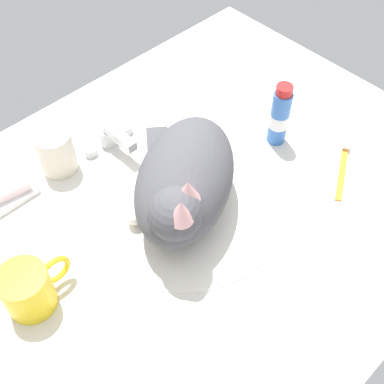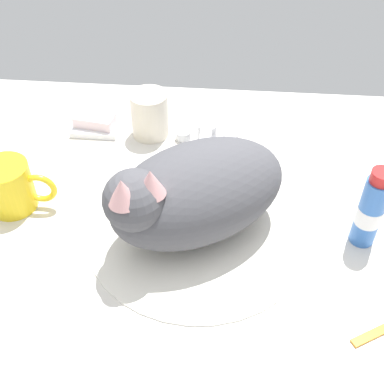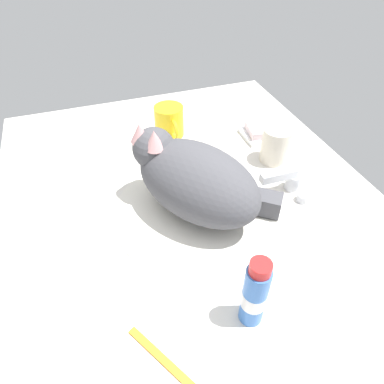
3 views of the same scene
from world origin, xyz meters
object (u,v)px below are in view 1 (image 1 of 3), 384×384
cat (183,182)px  coffee_mug (29,289)px  rinse_cup (56,151)px  toothpaste_bottle (279,115)px  faucet (111,137)px  toothbrush (343,166)px  soap_bar (8,188)px

cat → coffee_mug: cat is taller
rinse_cup → toothpaste_bottle: 43.78cm
faucet → cat: bearing=-92.4°
toothpaste_bottle → toothbrush: bearing=-76.3°
cat → coffee_mug: 30.16cm
faucet → cat: 22.92cm
toothpaste_bottle → faucet: bearing=139.9°
coffee_mug → soap_bar: (8.70, 21.75, -1.91)cm
coffee_mug → toothbrush: coffee_mug is taller
toothpaste_bottle → cat: bearing=-178.6°
faucet → coffee_mug: bearing=-148.4°
coffee_mug → toothbrush: 62.18cm
cat → toothpaste_bottle: (26.42, 0.66, -1.82)cm
faucet → coffee_mug: (-30.60, -18.85, 1.67)cm
cat → toothpaste_bottle: cat is taller
faucet → toothpaste_bottle: 33.59cm
faucet → cat: (-0.91, -22.15, 5.81)cm
rinse_cup → soap_bar: 11.12cm
coffee_mug → rinse_cup: rinse_cup is taller
coffee_mug → soap_bar: 23.50cm
cat → toothpaste_bottle: size_ratio=2.30×
faucet → coffee_mug: size_ratio=1.00×
rinse_cup → soap_bar: size_ratio=1.17×
coffee_mug → cat: bearing=-6.3°
cat → toothpaste_bottle: 26.49cm
coffee_mug → faucet: bearing=31.6°
cat → toothpaste_bottle: bearing=1.4°
cat → soap_bar: size_ratio=4.23×
faucet → toothbrush: bearing=-51.1°
toothbrush → soap_bar: bearing=142.6°
rinse_cup → toothpaste_bottle: toothpaste_bottle is taller
toothpaste_bottle → coffee_mug: bearing=177.3°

